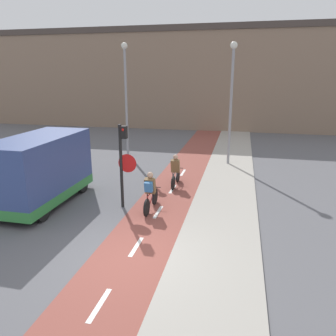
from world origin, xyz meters
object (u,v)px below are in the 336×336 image
at_px(street_lamp_sidewalk, 232,91).
at_px(van, 41,171).
at_px(street_lamp_far, 126,88).
at_px(cyclist_far, 175,172).
at_px(traffic_light_pole, 123,157).
at_px(cyclist_near, 150,192).

height_order(street_lamp_sidewalk, van, street_lamp_sidewalk).
bearing_deg(street_lamp_sidewalk, street_lamp_far, 171.97).
bearing_deg(van, street_lamp_sidewalk, 48.07).
height_order(street_lamp_far, cyclist_far, street_lamp_far).
distance_m(street_lamp_sidewalk, van, 10.17).
bearing_deg(traffic_light_pole, cyclist_far, 63.97).
bearing_deg(cyclist_near, traffic_light_pole, 174.53).
relative_size(street_lamp_sidewalk, van, 1.43).
height_order(cyclist_near, cyclist_far, cyclist_near).
bearing_deg(van, traffic_light_pole, 5.50).
relative_size(cyclist_near, cyclist_far, 1.03).
relative_size(cyclist_far, van, 0.37).
distance_m(cyclist_near, van, 4.19).
distance_m(cyclist_far, van, 5.46).
distance_m(traffic_light_pole, cyclist_far, 3.31).
height_order(street_lamp_far, cyclist_near, street_lamp_far).
xyz_separation_m(traffic_light_pole, cyclist_near, (1.01, -0.10, -1.20)).
xyz_separation_m(cyclist_far, van, (-4.49, -3.06, 0.61)).
bearing_deg(street_lamp_sidewalk, cyclist_near, -108.78).
height_order(cyclist_far, van, van).
xyz_separation_m(cyclist_near, van, (-4.15, -0.21, 0.56)).
bearing_deg(cyclist_near, street_lamp_sidewalk, 71.22).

